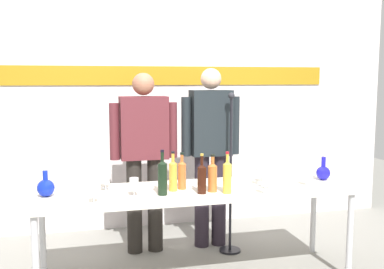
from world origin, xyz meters
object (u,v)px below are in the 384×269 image
Objects in this scene: display_table at (197,195)px; wine_bottle_5 at (173,174)px; wine_bottle_2 at (162,176)px; wine_bottle_3 at (202,178)px; wine_glass_right_0 at (260,173)px; wine_bottle_0 at (182,174)px; wine_bottle_1 at (227,176)px; wine_glass_right_5 at (309,174)px; wine_glass_right_2 at (262,171)px; microphone_stand at (230,200)px; decanter_blue_right at (323,172)px; wine_glass_left_2 at (105,178)px; decanter_blue_left at (46,187)px; wine_bottle_4 at (213,176)px; wine_glass_right_3 at (269,176)px; wine_glass_left_3 at (93,189)px; presenter_right at (211,147)px; wine_glass_left_1 at (134,183)px; presenter_left at (144,150)px; wine_glass_left_0 at (105,175)px; wine_glass_right_4 at (264,182)px; wine_glass_right_1 at (272,173)px.

display_table is 0.27m from wine_bottle_5.
wine_bottle_2 is at bearing -156.97° from display_table.
wine_glass_right_0 is (0.54, 0.15, -0.03)m from wine_bottle_3.
wine_bottle_0 is 0.09m from wine_bottle_5.
wine_bottle_1 is 2.21× the size of wine_glass_right_5.
microphone_stand is at bearing 109.03° from wine_glass_right_2.
decanter_blue_right is 0.88m from microphone_stand.
wine_glass_left_2 is at bearing 161.33° from wine_bottle_3.
decanter_blue_left reaches higher than wine_glass_right_0.
wine_glass_right_0 is (1.25, -0.09, -0.01)m from wine_glass_left_2.
wine_bottle_4 is 0.81m from wine_glass_right_5.
wine_glass_left_3 is at bearing -176.97° from wine_glass_right_3.
wine_glass_right_3 is (-0.05, -0.24, 0.01)m from wine_glass_right_2.
wine_bottle_4 is at bearing -165.42° from wine_glass_right_0.
wine_glass_right_5 is (0.81, -0.01, -0.02)m from wine_bottle_4.
decanter_blue_left is 0.63× the size of wine_bottle_5.
decanter_blue_right is 1.06m from presenter_right.
wine_bottle_3 is at bearing 179.11° from wine_glass_right_3.
microphone_stand is (0.36, 0.61, -0.38)m from wine_bottle_4.
wine_glass_left_2 is (-0.20, 0.19, 0.01)m from wine_glass_left_1.
presenter_left reaches higher than wine_bottle_4.
wine_bottle_4 is 0.86m from wine_glass_left_0.
wine_glass_right_5 is (1.61, -0.32, -0.00)m from wine_glass_left_0.
wine_glass_right_4 is (0.14, -0.98, -0.13)m from presenter_right.
decanter_blue_right is 0.14× the size of microphone_stand.
decanter_blue_right is at bearing 0.00° from decanter_blue_left.
wine_bottle_3 reaches higher than wine_glass_right_4.
wine_glass_right_4 is at bearing -51.73° from presenter_left.
presenter_left is 0.92m from wine_bottle_4.
wine_bottle_4 is (0.39, 0.01, -0.02)m from wine_bottle_2.
wine_bottle_5 is 2.06× the size of wine_glass_left_0.
display_table is 8.67× the size of wine_bottle_4.
wine_glass_left_0 is at bearing 163.13° from wine_bottle_0.
wine_bottle_5 is at bearing -172.68° from display_table.
display_table is 16.98× the size of wine_glass_right_3.
wine_glass_right_4 is at bearing -11.45° from decanter_blue_left.
wine_bottle_3 reaches higher than wine_glass_right_1.
wine_glass_left_1 is at bearing -103.34° from presenter_left.
wine_bottle_0 reaches higher than wine_glass_right_3.
wine_glass_right_1 is 0.87× the size of wine_glass_right_5.
wine_glass_right_1 is (0.85, 0.04, -0.04)m from wine_bottle_5.
presenter_left is 10.88× the size of wine_glass_left_2.
display_table is 0.69m from microphone_stand.
wine_bottle_2 is (-0.62, -0.82, -0.08)m from presenter_right.
wine_glass_left_2 reaches higher than wine_glass_right_4.
wine_glass_left_1 reaches higher than wine_glass_right_4.
wine_glass_left_3 is 1.27m from wine_glass_right_4.
wine_glass_right_4 is at bearing -19.35° from wine_bottle_1.
wine_glass_right_2 is at bearing 69.32° from wine_glass_right_4.
microphone_stand is at bearing 29.80° from wine_glass_left_3.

